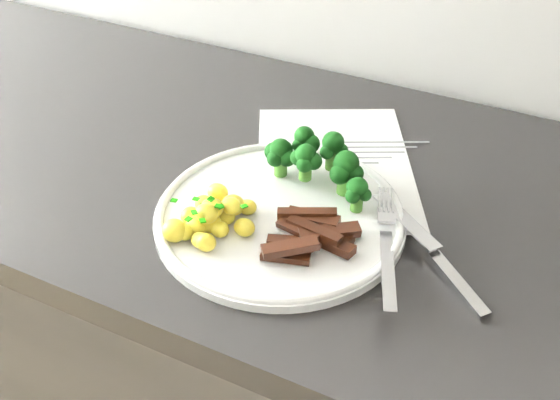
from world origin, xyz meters
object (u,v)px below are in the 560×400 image
broccoli (318,160)px  knife (441,264)px  plate (280,215)px  fork (387,250)px  beef_strips (314,233)px  potatoes (211,217)px  recipe_paper (334,164)px

broccoli → knife: broccoli is taller
plate → fork: 0.14m
plate → broccoli: size_ratio=1.97×
beef_strips → potatoes: bearing=-165.8°
plate → broccoli: 0.08m
recipe_paper → knife: bearing=-36.7°
fork → beef_strips: bearing=-171.6°
fork → knife: fork is taller
potatoes → beef_strips: bearing=14.2°
beef_strips → broccoli: bearing=111.4°
fork → potatoes: bearing=-168.2°
potatoes → knife: 0.26m
plate → potatoes: size_ratio=2.72×
recipe_paper → broccoli: 0.07m
broccoli → knife: (0.17, -0.07, -0.04)m
fork → knife: size_ratio=1.16×
broccoli → fork: (0.12, -0.09, -0.03)m
broccoli → potatoes: (-0.07, -0.13, -0.02)m
plate → beef_strips: (0.05, -0.03, 0.01)m
recipe_paper → potatoes: bearing=-111.4°
fork → knife: bearing=15.3°
broccoli → beef_strips: size_ratio=1.42×
broccoli → beef_strips: 0.11m
recipe_paper → fork: size_ratio=1.75×
recipe_paper → knife: (0.18, -0.13, 0.01)m
plate → knife: knife is taller
broccoli → fork: size_ratio=0.77×
plate → potatoes: bearing=-137.1°
broccoli → beef_strips: broccoli is taller
beef_strips → fork: (0.08, 0.01, -0.00)m
knife → recipe_paper: bearing=143.3°
plate → fork: fork is taller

